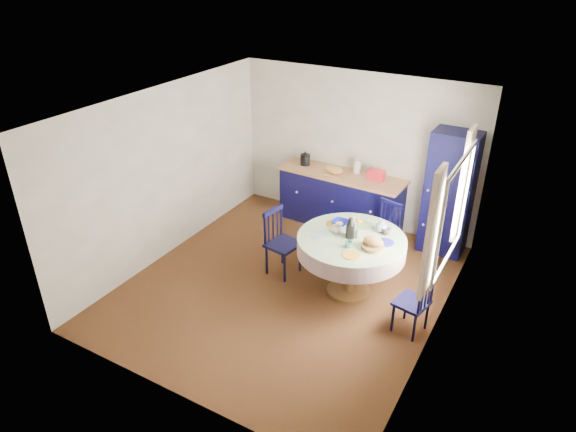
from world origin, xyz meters
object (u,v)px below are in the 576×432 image
Objects in this scene: mug_d at (355,222)px; cobalt_bowl at (341,223)px; chair_left at (281,242)px; chair_right at (415,302)px; mug_b at (348,244)px; pantry_cabinet at (449,194)px; dining_table at (352,246)px; chair_far at (384,231)px; mug_a at (337,229)px; kitchen_counter at (341,199)px; mug_c at (386,231)px.

mug_d reaches higher than cobalt_bowl.
chair_left is 1.14× the size of chair_right.
mug_b is at bearing -84.95° from chair_right.
pantry_cabinet is 2.10m from mug_b.
cobalt_bowl is (-1.25, 0.60, 0.45)m from chair_right.
pantry_cabinet is 1.35× the size of dining_table.
dining_table is 0.40m from cobalt_bowl.
mug_b is at bearing -78.53° from chair_far.
mug_a is 1.35× the size of mug_b.
cobalt_bowl is (0.63, -1.44, 0.40)m from kitchen_counter.
chair_left is 1.07× the size of chair_far.
kitchen_counter is 9.47× the size of cobalt_bowl.
chair_far is (0.08, 1.04, -0.27)m from dining_table.
dining_table reaches higher than chair_left.
pantry_cabinet is 1.65m from mug_d.
mug_d reaches higher than chair_far.
mug_c is (0.28, 0.54, 0.00)m from mug_b.
pantry_cabinet is 2.23× the size of chair_right.
mug_a is 0.62m from mug_c.
dining_table is (0.91, -1.69, 0.25)m from kitchen_counter.
pantry_cabinet reaches higher than chair_far.
pantry_cabinet is 1.82m from cobalt_bowl.
chair_left is 7.82× the size of mug_a.
mug_a is (-0.31, -1.01, 0.44)m from chair_far.
dining_table is at bearing -98.04° from chair_right.
pantry_cabinet is 2.56m from chair_left.
mug_a is at bearing -78.32° from chair_left.
kitchen_counter is at bearing 116.38° from mug_b.
chair_far is 4.07× the size of cobalt_bowl.
kitchen_counter is 23.05× the size of mug_b.
chair_right is 8.82× the size of mug_d.
mug_c is (1.24, -1.39, 0.42)m from kitchen_counter.
chair_left is (-0.14, -1.70, 0.01)m from kitchen_counter.
mug_d is at bearing -121.75° from pantry_cabinet.
mug_b is (-0.73, -1.97, -0.05)m from pantry_cabinet.
dining_table is 6.33× the size of cobalt_bowl.
kitchen_counter is 1.18m from chair_far.
pantry_cabinet is at bearing -162.78° from chair_right.
dining_table is 0.30m from mug_b.
pantry_cabinet reaches higher than mug_c.
kitchen_counter is 21.85× the size of mug_d.
chair_left is 1.54m from chair_far.
mug_a is at bearing -119.86° from pantry_cabinet.
chair_right is 1.36m from mug_d.
mug_d reaches higher than mug_b.
mug_a reaches higher than chair_right.
chair_left is at bearing -160.00° from mug_d.
chair_far is 1.35m from mug_b.
mug_b is at bearing -44.18° from mug_a.
mug_c is (0.25, -0.74, 0.44)m from chair_far.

